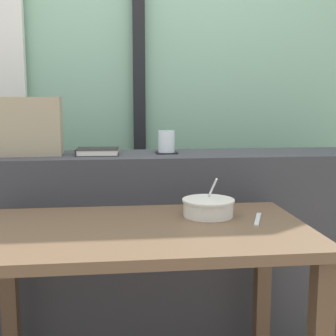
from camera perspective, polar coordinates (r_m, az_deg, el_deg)
The scene contains 10 objects.
outdoor_backdrop at distance 2.74m, azimuth -4.95°, elevation 14.29°, with size 4.80×0.08×2.80m, color #84B293.
window_divider_post at distance 2.66m, azimuth -3.74°, elevation 12.31°, with size 0.07×0.05×2.60m, color black.
dark_console_ledge at distance 2.16m, azimuth -4.10°, elevation -9.92°, with size 2.80×0.39×0.88m, color #38383D.
breakfast_table at distance 1.56m, azimuth -3.18°, elevation -11.53°, with size 1.14×0.64×0.70m.
coaster_square at distance 2.08m, azimuth -0.20°, elevation 1.98°, with size 0.10×0.10×0.01m, color black.
juice_glass at distance 2.08m, azimuth -0.20°, elevation 3.31°, with size 0.08×0.08×0.10m.
closed_book at distance 2.04m, azimuth -9.07°, elevation 2.11°, with size 0.19×0.15×0.03m.
throw_pillow at distance 2.09m, azimuth -17.91°, elevation 5.11°, with size 0.32×0.14×0.26m, color tan.
soup_bowl at distance 1.67m, azimuth 5.21°, elevation -5.07°, with size 0.20×0.20×0.15m.
fork_utensil at distance 1.65m, azimuth 11.47°, elevation -6.48°, with size 0.02×0.17×0.01m, color silver.
Camera 1 is at (-0.08, -1.49, 1.12)m, focal length 47.38 mm.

